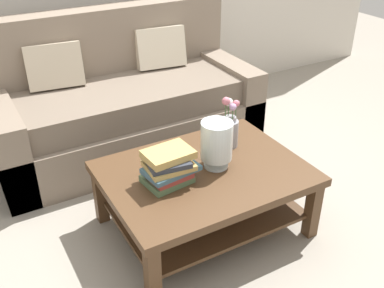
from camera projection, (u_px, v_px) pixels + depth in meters
ground_plane at (193, 196)px, 3.12m from camera, size 10.00×10.00×0.00m
couch at (123, 104)px, 3.56m from camera, size 2.02×0.90×1.06m
coffee_table at (205, 186)px, 2.69m from camera, size 1.16×0.87×0.42m
book_stack_main at (169, 167)px, 2.47m from camera, size 0.32×0.24×0.20m
glass_hurricane_vase at (217, 142)px, 2.59m from camera, size 0.19×0.19×0.29m
flower_pitcher at (230, 128)px, 2.81m from camera, size 0.12×0.11×0.34m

